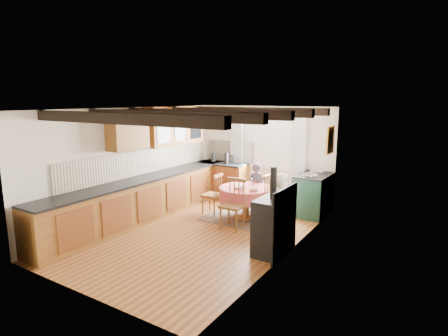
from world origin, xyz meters
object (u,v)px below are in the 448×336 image
Objects in this scene: chair_right at (276,200)px; child_far at (256,187)px; chair_near at (232,204)px; cast_iron_stove at (273,211)px; aga_range at (313,194)px; child_right at (281,200)px; dining_table at (246,203)px; cup at (243,188)px; chair_left at (212,193)px.

chair_right is 1.00m from child_far.
cast_iron_stove is (1.17, -0.66, 0.24)m from chair_near.
aga_range is 0.92× the size of child_right.
aga_range is (1.06, 1.77, -0.04)m from chair_near.
chair_right reaches higher than dining_table.
cast_iron_stove is at bearing -154.84° from child_right.
child_far is (-0.06, 0.61, 0.22)m from dining_table.
dining_table is 1.56m from aga_range.
chair_near is 1.02m from child_right.
chair_right reaches higher than cup.
cup is at bearing 86.21° from chair_near.
chair_left is (-0.82, -0.10, 0.12)m from dining_table.
child_right reaches higher than chair_near.
chair_right is at bearing -1.75° from dining_table.
chair_near is 0.89× the size of child_far.
chair_right is 1.47m from cast_iron_stove.
chair_right is at bearing 23.59° from cup.
dining_table is at bearing 98.14° from child_far.
cast_iron_stove is 13.62× the size of cup.
cup is at bearing 102.29° from child_far.
chair_right is 0.70× the size of cast_iron_stove.
cup is (0.01, 0.42, 0.24)m from chair_near.
cup is at bearing 74.18° from chair_left.
child_far is (0.77, 0.71, 0.10)m from chair_left.
child_right is (0.83, -0.03, 0.20)m from dining_table.
chair_near is 0.68× the size of cast_iron_stove.
chair_near is at bearing 52.14° from chair_left.
chair_left is 1.05m from child_far.
dining_table is 0.78× the size of cast_iron_stove.
dining_table is at bearing 94.59° from chair_near.
child_right is at bearing -88.72° from chair_right.
child_right is at bearing 88.80° from chair_left.
child_far is at bearing 54.10° from chair_right.
child_far is at bearing 99.41° from cup.
chair_right is at bearing 111.44° from cast_iron_stove.
cast_iron_stove is at bearing 126.28° from child_far.
cast_iron_stove reaches higher than chair_near.
child_right is at bearing -1.77° from dining_table.
dining_table is 0.51m from cup.
cast_iron_stove is at bearing -31.19° from chair_near.
chair_near is 1.37m from cast_iron_stove.
child_right reaches higher than chair_right.
dining_table is 1.90m from cast_iron_stove.
cast_iron_stove is (0.11, -2.43, 0.28)m from aga_range.
chair_left is 2.45m from cast_iron_stove.
child_right is (-0.42, 1.35, -0.19)m from cast_iron_stove.
chair_right is 0.72m from cup.
aga_range is (1.14, 1.06, 0.12)m from dining_table.
child_far reaches higher than aga_range.
cup is (0.09, -0.30, 0.40)m from dining_table.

